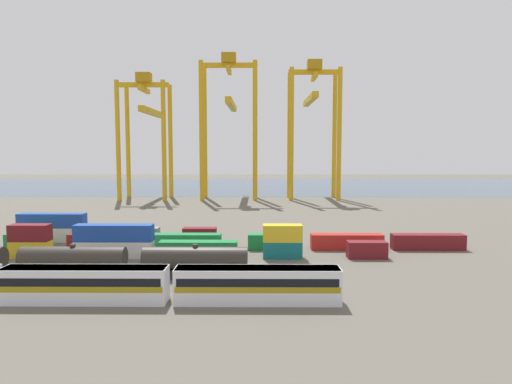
{
  "coord_description": "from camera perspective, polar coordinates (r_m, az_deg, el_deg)",
  "views": [
    {
      "loc": [
        18.89,
        -71.66,
        16.63
      ],
      "look_at": [
        18.04,
        32.74,
        7.17
      ],
      "focal_mm": 32.11,
      "sensor_mm": 36.0,
      "label": 1
    }
  ],
  "objects": [
    {
      "name": "shipping_container_3",
      "position": [
        79.64,
        -26.32,
        -4.56
      ],
      "size": [
        6.04,
        2.44,
        2.6
      ],
      "primitive_type": "cube",
      "color": "maroon",
      "rests_on": "shipping_container_2"
    },
    {
      "name": "gantry_crane_east",
      "position": [
        160.91,
        7.12,
        9.41
      ],
      "size": [
        17.39,
        34.08,
        46.96
      ],
      "color": "gold",
      "rests_on": "ground_plane"
    },
    {
      "name": "freight_tank_row",
      "position": [
        65.45,
        -21.8,
        -8.04
      ],
      "size": [
        45.89,
        2.94,
        4.4
      ],
      "color": "#232326",
      "rests_on": "ground_plane"
    },
    {
      "name": "shipping_container_14",
      "position": [
        77.75,
        1.24,
        -6.19
      ],
      "size": [
        6.04,
        2.44,
        2.6
      ],
      "primitive_type": "cube",
      "color": "#197538",
      "rests_on": "ground_plane"
    },
    {
      "name": "shipping_container_12",
      "position": [
        82.06,
        -18.31,
        -5.85
      ],
      "size": [
        12.1,
        2.44,
        2.6
      ],
      "primitive_type": "cube",
      "color": "maroon",
      "rests_on": "ground_plane"
    },
    {
      "name": "shipping_container_19",
      "position": [
        91.65,
        -24.07,
        -3.26
      ],
      "size": [
        12.1,
        2.44,
        2.6
      ],
      "primitive_type": "cube",
      "color": "#1C4299",
      "rests_on": "shipping_container_18"
    },
    {
      "name": "passenger_train",
      "position": [
        54.52,
        -20.52,
        -10.57
      ],
      "size": [
        55.98,
        3.14,
        3.9
      ],
      "color": "silver",
      "rests_on": "ground_plane"
    },
    {
      "name": "gantry_crane_west",
      "position": [
        164.41,
        -13.48,
        8.31
      ],
      "size": [
        16.76,
        33.75,
        42.82
      ],
      "color": "gold",
      "rests_on": "ground_plane"
    },
    {
      "name": "shipping_container_8",
      "position": [
        71.24,
        3.32,
        -5.12
      ],
      "size": [
        6.04,
        2.44,
        2.6
      ],
      "primitive_type": "cube",
      "color": "gold",
      "rests_on": "shipping_container_7"
    },
    {
      "name": "harbour_water",
      "position": [
        218.09,
        -4.5,
        0.79
      ],
      "size": [
        400.0,
        110.0,
        0.01
      ],
      "primitive_type": "cube",
      "color": "#384C60",
      "rests_on": "ground_plane"
    },
    {
      "name": "shipping_container_20",
      "position": [
        87.34,
        -15.89,
        -5.13
      ],
      "size": [
        12.1,
        2.44,
        2.6
      ],
      "primitive_type": "cube",
      "color": "slate",
      "rests_on": "ground_plane"
    },
    {
      "name": "shipping_container_18",
      "position": [
        92.05,
        -24.01,
        -4.86
      ],
      "size": [
        12.1,
        2.44,
        2.6
      ],
      "primitive_type": "cube",
      "color": "silver",
      "rests_on": "ground_plane"
    },
    {
      "name": "shipping_container_9",
      "position": [
        73.57,
        13.64,
        -7.0
      ],
      "size": [
        6.04,
        2.44,
        2.6
      ],
      "primitive_type": "cube",
      "color": "maroon",
      "rests_on": "ground_plane"
    },
    {
      "name": "shipping_container_2",
      "position": [
        80.1,
        -26.25,
        -6.4
      ],
      "size": [
        6.04,
        2.44,
        2.6
      ],
      "primitive_type": "cube",
      "color": "gold",
      "rests_on": "ground_plane"
    },
    {
      "name": "shipping_container_21",
      "position": [
        84.56,
        -7.03,
        -5.31
      ],
      "size": [
        6.04,
        2.44,
        2.6
      ],
      "primitive_type": "cube",
      "color": "maroon",
      "rests_on": "ground_plane"
    },
    {
      "name": "gantry_crane_central",
      "position": [
        160.56,
        -3.31,
        9.7
      ],
      "size": [
        19.32,
        36.42,
        49.26
      ],
      "color": "gold",
      "rests_on": "ground_plane"
    },
    {
      "name": "ground_plane",
      "position": [
        114.46,
        -9.05,
        -3.24
      ],
      "size": [
        420.0,
        420.0,
        0.0
      ],
      "primitive_type": "plane",
      "color": "#5B564C"
    },
    {
      "name": "shipping_container_11",
      "position": [
        87.39,
        -26.86,
        -5.49
      ],
      "size": [
        6.04,
        2.44,
        2.6
      ],
      "primitive_type": "cube",
      "color": "#197538",
      "rests_on": "ground_plane"
    },
    {
      "name": "shipping_container_16",
      "position": [
        82.76,
        20.61,
        -5.83
      ],
      "size": [
        12.1,
        2.44,
        2.6
      ],
      "primitive_type": "cube",
      "color": "maroon",
      "rests_on": "ground_plane"
    },
    {
      "name": "shipping_container_13",
      "position": [
        78.76,
        -8.8,
        -6.11
      ],
      "size": [
        12.1,
        2.44,
        2.6
      ],
      "primitive_type": "cube",
      "color": "#197538",
      "rests_on": "ground_plane"
    },
    {
      "name": "shipping_container_5",
      "position": [
        74.68,
        -17.28,
        -4.87
      ],
      "size": [
        12.1,
        2.44,
        2.6
      ],
      "primitive_type": "cube",
      "color": "#1C4299",
      "rests_on": "shipping_container_4"
    },
    {
      "name": "shipping_container_15",
      "position": [
        79.12,
        11.23,
        -6.09
      ],
      "size": [
        12.1,
        2.44,
        2.6
      ],
      "primitive_type": "cube",
      "color": "#AD211C",
      "rests_on": "ground_plane"
    },
    {
      "name": "shipping_container_4",
      "position": [
        75.16,
        -17.22,
        -6.83
      ],
      "size": [
        12.1,
        2.44,
        2.6
      ],
      "primitive_type": "cube",
      "color": "silver",
      "rests_on": "ground_plane"
    },
    {
      "name": "shipping_container_6",
      "position": [
        72.3,
        -7.2,
        -7.11
      ],
      "size": [
        12.1,
        2.44,
        2.6
      ],
      "primitive_type": "cube",
      "color": "#197538",
      "rests_on": "ground_plane"
    },
    {
      "name": "shipping_container_7",
      "position": [
        71.75,
        3.31,
        -7.17
      ],
      "size": [
        6.04,
        2.44,
        2.6
      ],
      "primitive_type": "cube",
      "color": "#146066",
      "rests_on": "ground_plane"
    }
  ]
}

